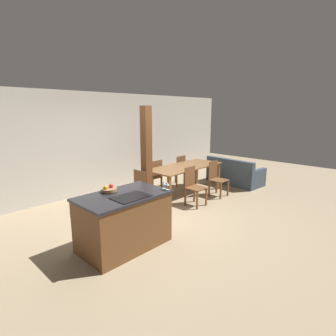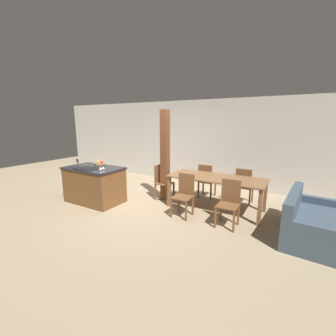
% 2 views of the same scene
% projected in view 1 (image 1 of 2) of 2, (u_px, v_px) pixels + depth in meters
% --- Properties ---
extents(ground_plane, '(16.00, 16.00, 0.00)m').
position_uv_depth(ground_plane, '(155.00, 217.00, 5.55)').
color(ground_plane, '#9E896B').
extents(wall_back, '(11.20, 0.08, 2.70)m').
position_uv_depth(wall_back, '(89.00, 144.00, 6.97)').
color(wall_back, beige).
rests_on(wall_back, ground_plane).
extents(kitchen_island, '(1.45, 0.88, 0.91)m').
position_uv_depth(kitchen_island, '(124.00, 221.00, 4.29)').
color(kitchen_island, brown).
rests_on(kitchen_island, ground_plane).
extents(fruit_bowl, '(0.26, 0.26, 0.11)m').
position_uv_depth(fruit_bowl, '(109.00, 189.00, 4.32)').
color(fruit_bowl, '#99704C').
rests_on(fruit_bowl, kitchen_island).
extents(wine_glass_near, '(0.07, 0.07, 0.13)m').
position_uv_depth(wine_glass_near, '(167.00, 184.00, 4.39)').
color(wine_glass_near, silver).
rests_on(wine_glass_near, kitchen_island).
extents(wine_glass_middle, '(0.07, 0.07, 0.13)m').
position_uv_depth(wine_glass_middle, '(164.00, 183.00, 4.44)').
color(wine_glass_middle, silver).
rests_on(wine_glass_middle, kitchen_island).
extents(dining_table, '(2.19, 0.91, 0.78)m').
position_uv_depth(dining_table, '(185.00, 169.00, 6.98)').
color(dining_table, brown).
rests_on(dining_table, ground_plane).
extents(dining_chair_near_left, '(0.40, 0.40, 0.92)m').
position_uv_depth(dining_chair_near_left, '(193.00, 185.00, 6.22)').
color(dining_chair_near_left, brown).
rests_on(dining_chair_near_left, ground_plane).
extents(dining_chair_near_right, '(0.40, 0.40, 0.92)m').
position_uv_depth(dining_chair_near_right, '(217.00, 178.00, 6.91)').
color(dining_chair_near_right, brown).
rests_on(dining_chair_near_right, ground_plane).
extents(dining_chair_far_left, '(0.40, 0.40, 0.92)m').
position_uv_depth(dining_chair_far_left, '(154.00, 176.00, 7.13)').
color(dining_chair_far_left, brown).
rests_on(dining_chair_far_left, ground_plane).
extents(dining_chair_far_right, '(0.40, 0.40, 0.92)m').
position_uv_depth(dining_chair_far_right, '(178.00, 170.00, 7.83)').
color(dining_chair_far_right, brown).
rests_on(dining_chair_far_right, ground_plane).
extents(dining_chair_head_end, '(0.40, 0.40, 0.92)m').
position_uv_depth(dining_chair_head_end, '(144.00, 188.00, 5.98)').
color(dining_chair_head_end, brown).
rests_on(dining_chair_head_end, ground_plane).
extents(couch, '(0.95, 1.69, 0.80)m').
position_uv_depth(couch, '(234.00, 175.00, 8.11)').
color(couch, '#3D4C5B').
rests_on(couch, ground_plane).
extents(timber_post, '(0.19, 0.19, 2.32)m').
position_uv_depth(timber_post, '(147.00, 158.00, 5.89)').
color(timber_post, brown).
rests_on(timber_post, ground_plane).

